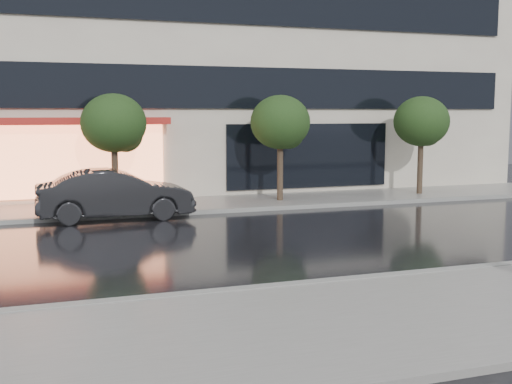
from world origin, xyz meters
name	(u,v)px	position (x,y,z in m)	size (l,w,h in m)	color
ground	(318,273)	(0.00, 0.00, 0.00)	(120.00, 120.00, 0.00)	black
sidewalk_near	(401,317)	(0.00, -3.25, 0.06)	(60.00, 4.50, 0.12)	slate
sidewalk_far	(200,204)	(0.00, 10.25, 0.06)	(60.00, 3.50, 0.12)	slate
curb_near	(339,282)	(0.00, -1.00, 0.07)	(60.00, 0.25, 0.14)	gray
curb_far	(212,211)	(0.00, 8.50, 0.07)	(60.00, 0.25, 0.14)	gray
bg_building_right	(484,49)	(26.00, 28.00, 8.00)	(12.00, 12.00, 16.00)	#4C4C54
tree_mid_west	(115,125)	(-2.94, 10.03, 2.92)	(2.20, 2.20, 3.99)	#33261C
tree_mid_east	(282,124)	(3.06, 10.03, 2.92)	(2.20, 2.20, 3.99)	#33261C
tree_far_east	(422,123)	(9.06, 10.03, 2.92)	(2.20, 2.20, 3.99)	#33261C
parked_car	(115,195)	(-3.21, 8.30, 0.79)	(1.68, 4.82, 1.59)	black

